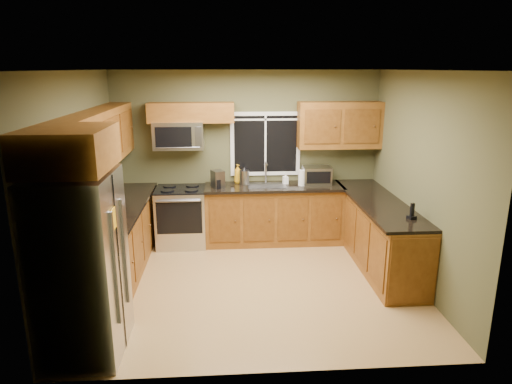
{
  "coord_description": "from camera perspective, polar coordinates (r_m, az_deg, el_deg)",
  "views": [
    {
      "loc": [
        -0.35,
        -5.41,
        2.73
      ],
      "look_at": [
        0.05,
        0.35,
        1.15
      ],
      "focal_mm": 32.0,
      "sensor_mm": 36.0,
      "label": 1
    }
  ],
  "objects": [
    {
      "name": "upper_cabinet_over_fridge",
      "position": [
        4.4,
        -22.44,
        4.99
      ],
      "size": [
        0.72,
        0.9,
        0.38
      ],
      "primitive_type": "cube",
      "color": "brown",
      "rests_on": "left_wall"
    },
    {
      "name": "base_cabinets_left",
      "position": [
        6.48,
        -16.73,
        -5.99
      ],
      "size": [
        0.6,
        2.65,
        0.9
      ],
      "primitive_type": "cube",
      "color": "brown",
      "rests_on": "ground"
    },
    {
      "name": "soap_bottle_b",
      "position": [
        7.26,
        3.71,
        1.7
      ],
      "size": [
        0.09,
        0.09,
        0.18
      ],
      "primitive_type": "imported",
      "rotation": [
        0.0,
        0.0,
        0.15
      ],
      "color": "white",
      "rests_on": "countertop_back"
    },
    {
      "name": "microwave",
      "position": [
        7.12,
        -9.64,
        7.01
      ],
      "size": [
        0.76,
        0.41,
        0.42
      ],
      "color": "#B7B7BC",
      "rests_on": "back_wall"
    },
    {
      "name": "paper_towel_roll",
      "position": [
        7.17,
        5.73,
        1.78
      ],
      "size": [
        0.11,
        0.11,
        0.27
      ],
      "color": "white",
      "rests_on": "countertop_back"
    },
    {
      "name": "window",
      "position": [
        7.32,
        1.18,
        6.04
      ],
      "size": [
        1.12,
        0.03,
        1.02
      ],
      "color": "white",
      "rests_on": "back_wall"
    },
    {
      "name": "upper_cabinets_back_right",
      "position": [
        7.32,
        10.39,
        8.23
      ],
      "size": [
        1.3,
        0.33,
        0.72
      ],
      "primitive_type": "cube",
      "color": "brown",
      "rests_on": "back_wall"
    },
    {
      "name": "sink",
      "position": [
        7.16,
        1.36,
        0.91
      ],
      "size": [
        0.6,
        0.42,
        0.36
      ],
      "color": "slate",
      "rests_on": "countertop_back"
    },
    {
      "name": "left_wall",
      "position": [
        5.85,
        -21.25,
        0.6
      ],
      "size": [
        0.0,
        3.6,
        3.6
      ],
      "primitive_type": "plane",
      "rotation": [
        1.57,
        0.0,
        1.57
      ],
      "color": "#4C4C2E",
      "rests_on": "ground"
    },
    {
      "name": "base_cabinets_peninsula",
      "position": [
        6.73,
        14.98,
        -5.06
      ],
      "size": [
        0.6,
        2.52,
        0.9
      ],
      "color": "brown",
      "rests_on": "ground"
    },
    {
      "name": "kettle",
      "position": [
        7.19,
        -1.47,
        1.93
      ],
      "size": [
        0.17,
        0.17,
        0.28
      ],
      "color": "#B7B7BC",
      "rests_on": "countertop_back"
    },
    {
      "name": "refrigerator",
      "position": [
        4.71,
        -21.03,
        -8.64
      ],
      "size": [
        0.74,
        0.9,
        1.8
      ],
      "color": "#B7B7BC",
      "rests_on": "ground"
    },
    {
      "name": "upper_cabinets_left",
      "position": [
        6.16,
        -18.97,
        6.36
      ],
      "size": [
        0.33,
        2.65,
        0.72
      ],
      "primitive_type": "cube",
      "color": "brown",
      "rests_on": "left_wall"
    },
    {
      "name": "ceiling",
      "position": [
        5.42,
        -0.28,
        14.99
      ],
      "size": [
        4.2,
        4.2,
        0.0
      ],
      "primitive_type": "plane",
      "rotation": [
        3.14,
        0.0,
        0.0
      ],
      "color": "white",
      "rests_on": "back_wall"
    },
    {
      "name": "base_cabinets_back",
      "position": [
        7.32,
        2.23,
        -2.87
      ],
      "size": [
        2.17,
        0.6,
        0.9
      ],
      "primitive_type": "cube",
      "color": "brown",
      "rests_on": "ground"
    },
    {
      "name": "countertop_back",
      "position": [
        7.16,
        2.29,
        0.64
      ],
      "size": [
        2.17,
        0.65,
        0.04
      ],
      "primitive_type": "cube",
      "color": "black",
      "rests_on": "base_cabinets_back"
    },
    {
      "name": "toaster_oven",
      "position": [
        7.31,
        7.58,
        2.11
      ],
      "size": [
        0.45,
        0.35,
        0.28
      ],
      "color": "#B7B7BC",
      "rests_on": "countertop_back"
    },
    {
      "name": "right_wall",
      "position": [
        6.1,
        19.84,
        1.3
      ],
      "size": [
        0.0,
        3.6,
        3.6
      ],
      "primitive_type": "plane",
      "rotation": [
        1.57,
        0.0,
        -1.57
      ],
      "color": "#4C4C2E",
      "rests_on": "ground"
    },
    {
      "name": "soap_bottle_a",
      "position": [
        7.3,
        -2.3,
        2.3
      ],
      "size": [
        0.15,
        0.15,
        0.3
      ],
      "primitive_type": "imported",
      "rotation": [
        0.0,
        0.0,
        0.43
      ],
      "color": "gold",
      "rests_on": "countertop_back"
    },
    {
      "name": "upper_cabinets_back_left",
      "position": [
        7.09,
        -8.11,
        9.81
      ],
      "size": [
        1.3,
        0.33,
        0.3
      ],
      "primitive_type": "cube",
      "color": "brown",
      "rests_on": "back_wall"
    },
    {
      "name": "countertop_left",
      "position": [
        6.32,
        -16.83,
        -2.02
      ],
      "size": [
        0.65,
        2.65,
        0.04
      ],
      "primitive_type": "cube",
      "color": "black",
      "rests_on": "base_cabinets_left"
    },
    {
      "name": "countertop_peninsula",
      "position": [
        6.58,
        15.04,
        -1.2
      ],
      "size": [
        0.65,
        2.5,
        0.04
      ],
      "primitive_type": "cube",
      "color": "black",
      "rests_on": "base_cabinets_peninsula"
    },
    {
      "name": "front_wall",
      "position": [
        3.88,
        1.47,
        -5.52
      ],
      "size": [
        4.2,
        0.0,
        4.2
      ],
      "primitive_type": "plane",
      "rotation": [
        -1.57,
        0.0,
        0.0
      ],
      "color": "#4C4C2E",
      "rests_on": "ground"
    },
    {
      "name": "coffee_maker",
      "position": [
        7.03,
        -4.8,
        1.54
      ],
      "size": [
        0.23,
        0.26,
        0.27
      ],
      "color": "slate",
      "rests_on": "countertop_back"
    },
    {
      "name": "back_wall",
      "position": [
        7.35,
        -1.17,
        4.47
      ],
      "size": [
        4.2,
        0.0,
        4.2
      ],
      "primitive_type": "plane",
      "rotation": [
        1.57,
        0.0,
        0.0
      ],
      "color": "#4C4C2E",
      "rests_on": "ground"
    },
    {
      "name": "cordless_phone",
      "position": [
        5.89,
        18.9,
        -2.64
      ],
      "size": [
        0.11,
        0.11,
        0.2
      ],
      "color": "black",
      "rests_on": "countertop_peninsula"
    },
    {
      "name": "range",
      "position": [
        7.28,
        -9.31,
        -3.02
      ],
      "size": [
        0.76,
        0.69,
        0.94
      ],
      "color": "#B7B7BC",
      "rests_on": "ground"
    },
    {
      "name": "floor",
      "position": [
        6.07,
        -0.25,
        -11.42
      ],
      "size": [
        4.2,
        4.2,
        0.0
      ],
      "primitive_type": "plane",
      "color": "#A77F49",
      "rests_on": "ground"
    }
  ]
}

